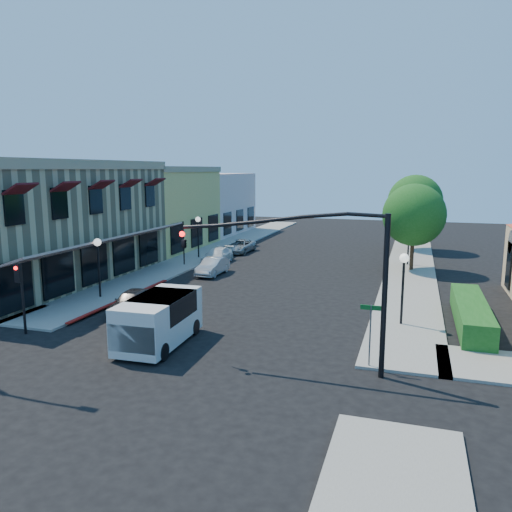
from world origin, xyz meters
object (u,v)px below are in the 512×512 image
(street_tree_b, at_px, (415,202))
(parked_car_b, at_px, (213,266))
(parked_car_a, at_px, (132,301))
(lamppost_left_far, at_px, (198,227))
(secondary_signal, at_px, (20,285))
(lamppost_left_near, at_px, (98,253))
(parked_car_d, at_px, (240,246))
(signal_mast_arm, at_px, (325,264))
(white_van, at_px, (158,318))
(lamppost_right_far, at_px, (409,231))
(street_name_sign, at_px, (370,326))
(street_tree_a, at_px, (414,215))
(parked_car_c, at_px, (217,256))
(lamppost_right_near, at_px, (404,271))

(street_tree_b, distance_m, parked_car_b, 21.18)
(parked_car_a, bearing_deg, parked_car_b, 82.93)
(lamppost_left_far, bearing_deg, secondary_signal, -88.61)
(lamppost_left_near, xyz_separation_m, parked_car_d, (2.30, 18.00, -2.15))
(signal_mast_arm, bearing_deg, lamppost_left_far, 125.00)
(parked_car_d, bearing_deg, parked_car_b, -79.43)
(white_van, bearing_deg, street_tree_b, 71.20)
(parked_car_b, bearing_deg, lamppost_right_far, 30.83)
(signal_mast_arm, height_order, secondary_signal, signal_mast_arm)
(lamppost_left_near, relative_size, lamppost_left_far, 1.00)
(secondary_signal, distance_m, white_van, 6.73)
(street_name_sign, bearing_deg, lamppost_right_far, 87.37)
(street_tree_b, bearing_deg, lamppost_left_near, -125.79)
(signal_mast_arm, height_order, parked_car_a, signal_mast_arm)
(street_tree_a, distance_m, parked_car_c, 15.49)
(lamppost_right_near, distance_m, parked_car_b, 15.79)
(signal_mast_arm, bearing_deg, street_name_sign, 23.20)
(lamppost_left_far, distance_m, parked_car_b, 7.16)
(street_name_sign, bearing_deg, lamppost_right_near, 80.22)
(lamppost_left_near, bearing_deg, parked_car_d, 82.72)
(lamppost_left_near, relative_size, parked_car_b, 0.96)
(parked_car_a, bearing_deg, lamppost_left_near, 144.10)
(signal_mast_arm, distance_m, street_name_sign, 2.98)
(street_tree_a, xyz_separation_m, signal_mast_arm, (-2.94, -20.50, -0.11))
(signal_mast_arm, xyz_separation_m, lamppost_left_near, (-14.36, 6.50, -1.35))
(lamppost_right_near, bearing_deg, signal_mast_arm, -112.12)
(street_name_sign, xyz_separation_m, parked_car_d, (-13.70, 23.80, -1.12))
(street_tree_b, distance_m, street_name_sign, 29.96)
(street_tree_a, height_order, lamppost_left_near, street_tree_a)
(secondary_signal, distance_m, street_name_sign, 15.53)
(street_tree_a, distance_m, street_tree_b, 10.01)
(street_tree_b, height_order, street_name_sign, street_tree_b)
(street_tree_b, bearing_deg, lamppost_right_near, -90.72)
(lamppost_left_far, height_order, lamppost_right_near, same)
(secondary_signal, height_order, parked_car_c, secondary_signal)
(signal_mast_arm, height_order, lamppost_left_far, signal_mast_arm)
(lamppost_left_far, height_order, parked_car_d, lamppost_left_far)
(lamppost_left_far, relative_size, parked_car_d, 0.85)
(signal_mast_arm, bearing_deg, parked_car_d, 116.20)
(street_name_sign, height_order, lamppost_left_far, lamppost_left_far)
(street_tree_b, xyz_separation_m, lamppost_right_far, (-0.30, -8.00, -1.81))
(street_tree_a, height_order, white_van, street_tree_a)
(signal_mast_arm, height_order, parked_car_d, signal_mast_arm)
(parked_car_a, bearing_deg, white_van, -51.82)
(parked_car_c, bearing_deg, signal_mast_arm, -59.20)
(lamppost_left_near, xyz_separation_m, parked_car_a, (3.38, -2.00, -2.11))
(lamppost_left_far, xyz_separation_m, parked_car_b, (3.70, -5.75, -2.13))
(street_name_sign, relative_size, lamppost_left_near, 0.70)
(signal_mast_arm, bearing_deg, lamppost_left_near, 155.63)
(secondary_signal, relative_size, parked_car_d, 0.79)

